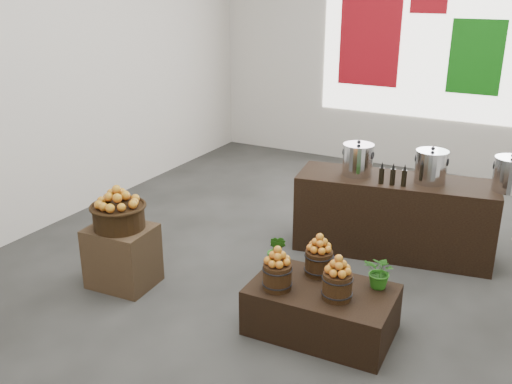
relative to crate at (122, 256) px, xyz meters
The scene contains 22 objects.
ground 1.87m from the crate, 44.76° to the left, with size 7.00×7.00×0.00m, color #3E3E3B.
back_wall 5.27m from the crate, 74.70° to the left, with size 6.00×0.04×4.00m, color beige.
back_opening 5.33m from the crate, 71.35° to the left, with size 3.20×0.02×2.40m, color white.
deco_red_left 5.09m from the crate, 81.49° to the left, with size 0.90×0.04×1.40m, color #A00C17.
deco_green_right 5.45m from the crate, 65.12° to the left, with size 0.70×0.04×1.00m, color #106810.
crate is the anchor object (origin of this frame).
wicker_basket 0.39m from the crate, ahead, with size 0.46×0.46×0.21m, color black.
apples_in_basket 0.59m from the crate, ahead, with size 0.36×0.36×0.19m, color #A1051D, non-canonical shape.
display_table 1.92m from the crate, ahead, with size 1.13×0.70×0.39m, color black.
apple_bucket_front_left 1.61m from the crate, ahead, with size 0.23×0.23×0.21m, color #37240F.
apples_in_bucket_front_left 1.64m from the crate, ahead, with size 0.17×0.17×0.15m, color #A1051D, non-canonical shape.
apple_bucket_front_right 2.08m from the crate, ahead, with size 0.23×0.23×0.21m, color #37240F.
apples_in_bucket_front_right 2.10m from the crate, ahead, with size 0.17×0.17×0.15m, color #A1051D, non-canonical shape.
apple_bucket_rear 1.84m from the crate, 11.61° to the left, with size 0.23×0.23×0.21m, color #37240F.
apples_in_bucket_rear 1.87m from the crate, 11.61° to the left, with size 0.17×0.17×0.15m, color #A1051D, non-canonical shape.
herb_garnish_right 2.35m from the crate, ahead, with size 0.25×0.22×0.28m, color #205E13.
herb_garnish_left 1.49m from the crate, 12.36° to the left, with size 0.17×0.13×0.30m, color #205E13.
counter 2.74m from the crate, 42.90° to the left, with size 1.97×0.63×0.81m, color black.
stock_pot_left 2.51m from the crate, 48.18° to the left, with size 0.30×0.30×0.30m, color silver.
stock_pot_center 3.08m from the crate, 39.61° to the left, with size 0.30×0.30×0.30m, color silver.
stock_pot_right 3.71m from the crate, 33.94° to the left, with size 0.30×0.30×0.30m, color silver.
oil_cruets 2.71m from the crate, 39.33° to the left, with size 0.21×0.05×0.22m, color black, non-canonical shape.
Camera 1 is at (2.02, -4.87, 2.68)m, focal length 40.00 mm.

